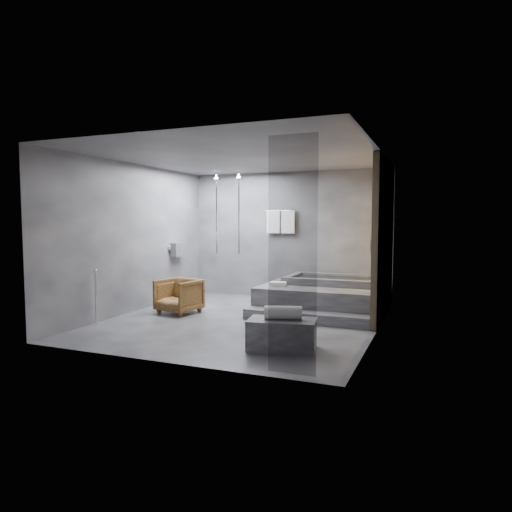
% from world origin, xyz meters
% --- Properties ---
extents(room, '(5.00, 5.04, 2.82)m').
position_xyz_m(room, '(0.40, 0.24, 1.73)').
color(room, '#2F2F32').
rests_on(room, ground).
extents(tub_deck, '(2.20, 2.00, 0.50)m').
position_xyz_m(tub_deck, '(1.05, 1.45, 0.25)').
color(tub_deck, '#353437').
rests_on(tub_deck, ground).
extents(tub_step, '(2.20, 0.36, 0.18)m').
position_xyz_m(tub_step, '(1.05, 0.27, 0.09)').
color(tub_step, '#353437').
rests_on(tub_step, ground).
extents(concrete_bench, '(0.98, 0.65, 0.41)m').
position_xyz_m(concrete_bench, '(1.19, -1.42, 0.20)').
color(concrete_bench, '#38383B').
rests_on(concrete_bench, ground).
extents(driftwood_chair, '(0.81, 0.83, 0.64)m').
position_xyz_m(driftwood_chair, '(-1.39, 0.15, 0.32)').
color(driftwood_chair, '#412710').
rests_on(driftwood_chair, ground).
extents(rolled_towel, '(0.53, 0.32, 0.18)m').
position_xyz_m(rolled_towel, '(1.20, -1.40, 0.50)').
color(rolled_towel, white).
rests_on(rolled_towel, concrete_bench).
extents(deck_towel, '(0.32, 0.26, 0.08)m').
position_xyz_m(deck_towel, '(0.32, 0.90, 0.54)').
color(deck_towel, white).
rests_on(deck_towel, tub_deck).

